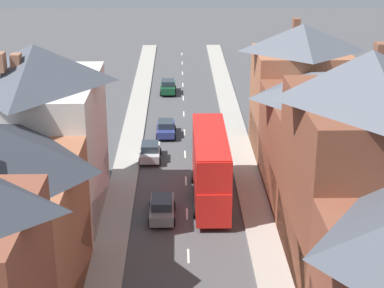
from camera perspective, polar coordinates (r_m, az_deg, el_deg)
pavement_left at (r=54.51m, az=-5.94°, el=-2.41°), size 2.20×104.00×0.14m
pavement_right at (r=54.61m, az=4.79°, el=-2.33°), size 2.20×104.00×0.14m
centre_line_dashes at (r=52.51m, az=-0.54°, el=-3.29°), size 0.14×97.80×0.01m
double_decker_bus_lead at (r=48.13m, az=1.63°, el=-1.94°), size 2.74×10.80×5.30m
car_near_blue at (r=62.52m, az=-2.33°, el=1.43°), size 1.90×3.97×1.58m
car_near_silver at (r=56.60m, az=-3.75°, el=-0.66°), size 1.90×3.89×1.60m
car_parked_left_a at (r=76.97m, az=-2.15°, el=5.12°), size 1.90×3.91×1.66m
car_parked_right_a at (r=59.40m, az=1.09°, el=0.41°), size 1.90×4.15×1.59m
car_parked_left_b at (r=46.17m, az=-2.68°, el=-5.68°), size 1.90×4.24×1.64m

